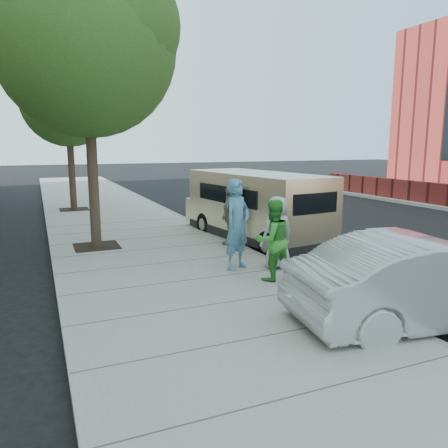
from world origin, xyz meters
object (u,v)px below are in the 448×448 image
at_px(tree_far, 68,96).
at_px(person_gray_shirt, 277,232).
at_px(van, 254,205).
at_px(sedan, 428,281).
at_px(parking_meter, 236,207).
at_px(person_green_shirt, 273,240).
at_px(person_striped_polo, 231,215).
at_px(person_officer, 237,224).
at_px(tree_near, 88,40).

bearing_deg(tree_far, person_gray_shirt, -73.17).
height_order(tree_far, person_gray_shirt, tree_far).
distance_m(van, sedan, 6.76).
distance_m(parking_meter, person_green_shirt, 3.13).
bearing_deg(van, parking_meter, -145.18).
distance_m(van, person_green_shirt, 4.35).
height_order(tree_far, parking_meter, tree_far).
relative_size(person_green_shirt, person_striped_polo, 1.02).
xyz_separation_m(person_officer, person_green_shirt, (0.32, -1.03, -0.18)).
bearing_deg(tree_near, person_gray_shirt, -47.87).
relative_size(parking_meter, person_gray_shirt, 0.91).
xyz_separation_m(parking_meter, sedan, (0.75, -5.78, -0.48)).
relative_size(person_officer, person_striped_polo, 1.23).
relative_size(tree_near, tree_far, 1.16).
xyz_separation_m(parking_meter, van, (1.06, 0.96, -0.12)).
xyz_separation_m(person_officer, person_gray_shirt, (0.85, -0.30, -0.19)).
height_order(tree_far, van, tree_far).
relative_size(sedan, person_green_shirt, 2.71).
height_order(parking_meter, van, van).
bearing_deg(person_striped_polo, parking_meter, 61.61).
relative_size(tree_near, sedan, 1.65).
xyz_separation_m(tree_near, person_striped_polo, (3.45, -1.24, -4.57)).
xyz_separation_m(sedan, person_officer, (-1.65, 3.74, 0.42)).
relative_size(tree_far, sedan, 1.43).
relative_size(sedan, person_striped_polo, 2.76).
bearing_deg(person_gray_shirt, person_green_shirt, 47.42).
bearing_deg(tree_far, person_green_shirt, -76.47).
bearing_deg(tree_far, sedan, -74.03).
bearing_deg(person_gray_shirt, van, -114.93).
height_order(sedan, person_striped_polo, person_striped_polo).
bearing_deg(parking_meter, tree_far, 120.10).
bearing_deg(person_green_shirt, sedan, 113.12).
bearing_deg(person_green_shirt, person_officer, -75.72).
relative_size(tree_near, person_striped_polo, 4.56).
bearing_deg(parking_meter, person_striped_polo, 111.06).
xyz_separation_m(tree_near, parking_meter, (3.50, -1.48, -4.32)).
distance_m(tree_far, person_gray_shirt, 12.55).
bearing_deg(person_striped_polo, person_officer, 28.97).
height_order(tree_near, person_green_shirt, tree_near).
bearing_deg(parking_meter, person_officer, -104.90).
bearing_deg(person_officer, tree_far, 75.88).
bearing_deg(van, tree_far, 111.80).
relative_size(van, sedan, 1.28).
distance_m(tree_far, sedan, 16.00).
distance_m(person_green_shirt, person_gray_shirt, 0.90).
bearing_deg(person_striped_polo, tree_far, -109.12).
xyz_separation_m(tree_near, person_gray_shirt, (3.45, -3.82, -4.58)).
xyz_separation_m(tree_far, parking_meter, (3.50, -9.08, -3.65)).
distance_m(tree_near, parking_meter, 5.75).
bearing_deg(van, sedan, -100.12).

